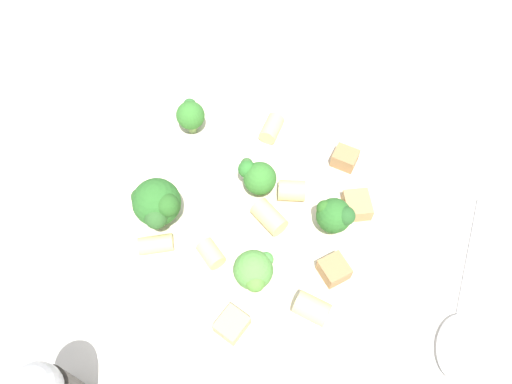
{
  "coord_description": "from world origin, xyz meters",
  "views": [
    {
      "loc": [
        -0.09,
        0.2,
        0.41
      ],
      "look_at": [
        0.0,
        0.0,
        0.05
      ],
      "focal_mm": 35.0,
      "sensor_mm": 36.0,
      "label": 1
    }
  ],
  "objects_px": {
    "chicken_chunk_1": "(334,270)",
    "spoon": "(464,321)",
    "chicken_chunk_3": "(357,205)",
    "rigatoni_0": "(292,190)",
    "chicken_chunk_0": "(345,158)",
    "chicken_chunk_2": "(232,325)",
    "broccoli_floret_4": "(334,217)",
    "rigatoni_5": "(211,254)",
    "rigatoni_1": "(269,217)",
    "broccoli_floret_1": "(255,176)",
    "rigatoni_3": "(312,308)",
    "pasta_bowl": "(256,208)",
    "rigatoni_2": "(272,128)",
    "rigatoni_4": "(156,244)",
    "broccoli_floret_3": "(254,271)",
    "broccoli_floret_2": "(157,204)",
    "broccoli_floret_0": "(190,114)"
  },
  "relations": [
    {
      "from": "rigatoni_0",
      "to": "rigatoni_1",
      "type": "relative_size",
      "value": 0.77
    },
    {
      "from": "broccoli_floret_2",
      "to": "broccoli_floret_3",
      "type": "height_order",
      "value": "broccoli_floret_2"
    },
    {
      "from": "pasta_bowl",
      "to": "broccoli_floret_1",
      "type": "distance_m",
      "value": 0.04
    },
    {
      "from": "rigatoni_0",
      "to": "chicken_chunk_1",
      "type": "height_order",
      "value": "rigatoni_0"
    },
    {
      "from": "rigatoni_4",
      "to": "rigatoni_3",
      "type": "bearing_deg",
      "value": -179.29
    },
    {
      "from": "chicken_chunk_1",
      "to": "rigatoni_0",
      "type": "bearing_deg",
      "value": -42.59
    },
    {
      "from": "broccoli_floret_0",
      "to": "rigatoni_4",
      "type": "bearing_deg",
      "value": 104.72
    },
    {
      "from": "broccoli_floret_3",
      "to": "rigatoni_3",
      "type": "height_order",
      "value": "broccoli_floret_3"
    },
    {
      "from": "spoon",
      "to": "chicken_chunk_1",
      "type": "bearing_deg",
      "value": 10.63
    },
    {
      "from": "rigatoni_2",
      "to": "chicken_chunk_0",
      "type": "xyz_separation_m",
      "value": [
        -0.07,
        0.0,
        -0.0
      ]
    },
    {
      "from": "rigatoni_4",
      "to": "chicken_chunk_1",
      "type": "distance_m",
      "value": 0.14
    },
    {
      "from": "broccoli_floret_2",
      "to": "rigatoni_1",
      "type": "relative_size",
      "value": 1.58
    },
    {
      "from": "chicken_chunk_2",
      "to": "spoon",
      "type": "bearing_deg",
      "value": -150.91
    },
    {
      "from": "broccoli_floret_0",
      "to": "rigatoni_4",
      "type": "xyz_separation_m",
      "value": [
        -0.03,
        0.12,
        -0.01
      ]
    },
    {
      "from": "pasta_bowl",
      "to": "rigatoni_0",
      "type": "relative_size",
      "value": 12.82
    },
    {
      "from": "broccoli_floret_2",
      "to": "rigatoni_0",
      "type": "bearing_deg",
      "value": -143.38
    },
    {
      "from": "rigatoni_3",
      "to": "broccoli_floret_4",
      "type": "bearing_deg",
      "value": -81.94
    },
    {
      "from": "broccoli_floret_4",
      "to": "rigatoni_5",
      "type": "bearing_deg",
      "value": 39.26
    },
    {
      "from": "broccoli_floret_0",
      "to": "chicken_chunk_0",
      "type": "distance_m",
      "value": 0.14
    },
    {
      "from": "chicken_chunk_1",
      "to": "broccoli_floret_4",
      "type": "bearing_deg",
      "value": -68.07
    },
    {
      "from": "broccoli_floret_1",
      "to": "rigatoni_4",
      "type": "xyz_separation_m",
      "value": [
        0.05,
        0.08,
        -0.01
      ]
    },
    {
      "from": "chicken_chunk_2",
      "to": "broccoli_floret_4",
      "type": "bearing_deg",
      "value": -109.9
    },
    {
      "from": "pasta_bowl",
      "to": "rigatoni_3",
      "type": "distance_m",
      "value": 0.11
    },
    {
      "from": "chicken_chunk_1",
      "to": "spoon",
      "type": "relative_size",
      "value": 0.12
    },
    {
      "from": "rigatoni_3",
      "to": "rigatoni_5",
      "type": "xyz_separation_m",
      "value": [
        0.09,
        -0.01,
        -0.0
      ]
    },
    {
      "from": "chicken_chunk_3",
      "to": "spoon",
      "type": "xyz_separation_m",
      "value": [
        -0.11,
        0.04,
        -0.04
      ]
    },
    {
      "from": "rigatoni_2",
      "to": "rigatoni_5",
      "type": "distance_m",
      "value": 0.14
    },
    {
      "from": "broccoli_floret_4",
      "to": "rigatoni_2",
      "type": "distance_m",
      "value": 0.11
    },
    {
      "from": "broccoli_floret_1",
      "to": "broccoli_floret_2",
      "type": "xyz_separation_m",
      "value": [
        0.06,
        0.06,
        0.01
      ]
    },
    {
      "from": "rigatoni_5",
      "to": "chicken_chunk_1",
      "type": "height_order",
      "value": "same"
    },
    {
      "from": "rigatoni_5",
      "to": "chicken_chunk_3",
      "type": "distance_m",
      "value": 0.13
    },
    {
      "from": "rigatoni_0",
      "to": "chicken_chunk_0",
      "type": "distance_m",
      "value": 0.06
    },
    {
      "from": "broccoli_floret_1",
      "to": "rigatoni_3",
      "type": "height_order",
      "value": "broccoli_floret_1"
    },
    {
      "from": "rigatoni_1",
      "to": "chicken_chunk_2",
      "type": "xyz_separation_m",
      "value": [
        -0.01,
        0.09,
        -0.0
      ]
    },
    {
      "from": "rigatoni_0",
      "to": "chicken_chunk_0",
      "type": "bearing_deg",
      "value": -120.23
    },
    {
      "from": "broccoli_floret_4",
      "to": "broccoli_floret_2",
      "type": "bearing_deg",
      "value": 21.03
    },
    {
      "from": "chicken_chunk_0",
      "to": "chicken_chunk_3",
      "type": "relative_size",
      "value": 0.84
    },
    {
      "from": "rigatoni_2",
      "to": "chicken_chunk_0",
      "type": "height_order",
      "value": "rigatoni_2"
    },
    {
      "from": "rigatoni_2",
      "to": "chicken_chunk_0",
      "type": "bearing_deg",
      "value": 177.16
    },
    {
      "from": "broccoli_floret_3",
      "to": "rigatoni_5",
      "type": "distance_m",
      "value": 0.04
    },
    {
      "from": "chicken_chunk_0",
      "to": "rigatoni_4",
      "type": "bearing_deg",
      "value": 52.18
    },
    {
      "from": "broccoli_floret_4",
      "to": "rigatoni_0",
      "type": "xyz_separation_m",
      "value": [
        0.04,
        -0.02,
        -0.01
      ]
    },
    {
      "from": "rigatoni_2",
      "to": "pasta_bowl",
      "type": "bearing_deg",
      "value": 102.74
    },
    {
      "from": "broccoli_floret_3",
      "to": "chicken_chunk_2",
      "type": "xyz_separation_m",
      "value": [
        0.0,
        0.04,
        -0.02
      ]
    },
    {
      "from": "pasta_bowl",
      "to": "chicken_chunk_3",
      "type": "height_order",
      "value": "chicken_chunk_3"
    },
    {
      "from": "rigatoni_2",
      "to": "rigatoni_5",
      "type": "height_order",
      "value": "same"
    },
    {
      "from": "rigatoni_0",
      "to": "rigatoni_5",
      "type": "bearing_deg",
      "value": 65.65
    },
    {
      "from": "broccoli_floret_2",
      "to": "chicken_chunk_2",
      "type": "height_order",
      "value": "broccoli_floret_2"
    },
    {
      "from": "pasta_bowl",
      "to": "broccoli_floret_1",
      "type": "bearing_deg",
      "value": -59.71
    },
    {
      "from": "rigatoni_1",
      "to": "rigatoni_5",
      "type": "relative_size",
      "value": 1.34
    }
  ]
}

